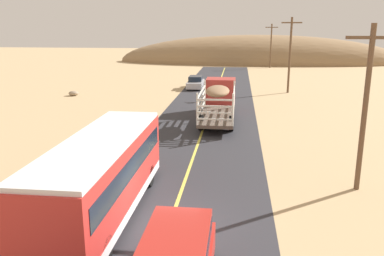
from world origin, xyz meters
TOP-DOWN VIEW (x-y plane):
  - ground_plane at (0.00, 0.00)m, footprint 240.00×240.00m
  - road_surface at (0.00, 0.00)m, footprint 8.00×120.00m
  - road_centre_line at (0.00, 0.00)m, footprint 0.16×117.60m
  - livestock_truck at (0.96, 18.96)m, footprint 2.53×9.70m
  - bus at (-2.70, 0.51)m, footprint 2.54×10.00m
  - car_far at (-2.65, 34.24)m, footprint 1.80×4.40m
  - power_pole_near at (8.06, 4.55)m, footprint 2.20×0.24m
  - power_pole_mid at (8.06, 32.25)m, footprint 2.20×0.24m
  - power_pole_far at (8.06, 59.96)m, footprint 2.20×0.24m
  - boulder_near_shoulder at (-15.22, 27.53)m, footprint 1.07×0.96m
  - distant_hill at (6.56, 70.77)m, footprint 57.96×18.18m

SIDE VIEW (x-z plane):
  - ground_plane at x=0.00m, z-range 0.00..0.00m
  - distant_hill at x=6.56m, z-range -5.55..5.55m
  - road_surface at x=0.00m, z-range 0.00..0.02m
  - road_centre_line at x=0.00m, z-range 0.02..0.02m
  - boulder_near_shoulder at x=-15.22m, z-range 0.00..0.53m
  - car_far at x=-2.65m, z-range -0.04..1.42m
  - bus at x=-2.70m, z-range 0.14..3.35m
  - livestock_truck at x=0.96m, z-range 0.28..3.30m
  - power_pole_near at x=8.06m, z-range 0.29..7.77m
  - power_pole_far at x=8.06m, z-range 0.29..7.95m
  - power_pole_mid at x=8.06m, z-range 0.29..8.57m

